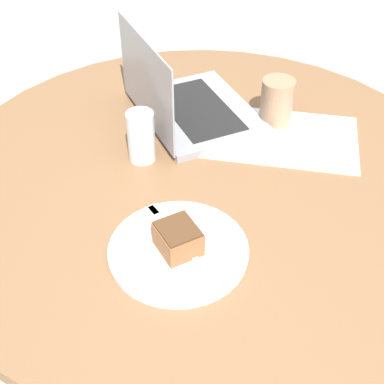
{
  "coord_description": "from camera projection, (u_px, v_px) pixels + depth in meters",
  "views": [
    {
      "loc": [
        -0.35,
        0.84,
        1.47
      ],
      "look_at": [
        -0.03,
        0.12,
        0.79
      ],
      "focal_mm": 50.0,
      "sensor_mm": 36.0,
      "label": 1
    }
  ],
  "objects": [
    {
      "name": "water_glass",
      "position": [
        141.0,
        137.0,
        1.15
      ],
      "size": [
        0.06,
        0.06,
        0.12
      ],
      "color": "silver",
      "rests_on": "dining_table"
    },
    {
      "name": "dining_table",
      "position": [
        203.0,
        212.0,
        1.24
      ],
      "size": [
        1.16,
        1.16,
        0.75
      ],
      "color": "brown",
      "rests_on": "ground_plane"
    },
    {
      "name": "paper_document",
      "position": [
        274.0,
        136.0,
        1.25
      ],
      "size": [
        0.43,
        0.31,
        0.0
      ],
      "rotation": [
        0.0,
        0.0,
        0.23
      ],
      "color": "white",
      "rests_on": "dining_table"
    },
    {
      "name": "fork",
      "position": [
        167.0,
        227.0,
        1.0
      ],
      "size": [
        0.15,
        0.11,
        0.0
      ],
      "rotation": [
        0.0,
        0.0,
        5.7
      ],
      "color": "silver",
      "rests_on": "plate"
    },
    {
      "name": "plate",
      "position": [
        178.0,
        250.0,
        0.97
      ],
      "size": [
        0.26,
        0.26,
        0.01
      ],
      "color": "silver",
      "rests_on": "dining_table"
    },
    {
      "name": "laptop",
      "position": [
        186.0,
        105.0,
        1.29
      ],
      "size": [
        0.41,
        0.41,
        0.23
      ],
      "rotation": [
        0.0,
        0.0,
        8.7
      ],
      "color": "gray",
      "rests_on": "dining_table"
    },
    {
      "name": "coffee_glass",
      "position": [
        277.0,
        102.0,
        1.27
      ],
      "size": [
        0.08,
        0.08,
        0.11
      ],
      "color": "#997556",
      "rests_on": "dining_table"
    },
    {
      "name": "ground_plane",
      "position": [
        200.0,
        360.0,
        1.65
      ],
      "size": [
        12.0,
        12.0,
        0.0
      ],
      "primitive_type": "plane",
      "color": "#B7AD9E"
    },
    {
      "name": "cake_slice",
      "position": [
        178.0,
        238.0,
        0.95
      ],
      "size": [
        0.1,
        0.1,
        0.05
      ],
      "rotation": [
        0.0,
        0.0,
        2.5
      ],
      "color": "brown",
      "rests_on": "plate"
    }
  ]
}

